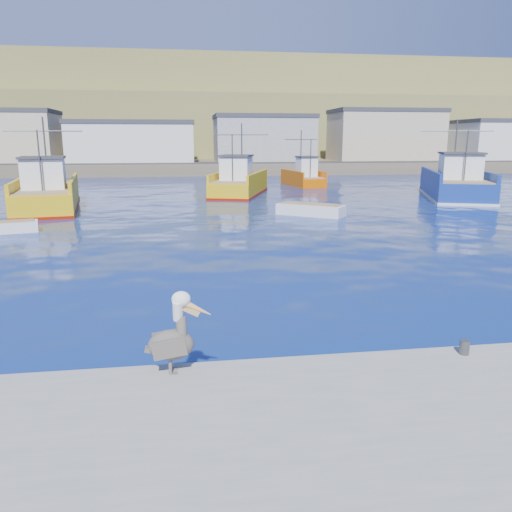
{
  "coord_description": "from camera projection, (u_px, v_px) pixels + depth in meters",
  "views": [
    {
      "loc": [
        -2.67,
        -12.32,
        4.84
      ],
      "look_at": [
        -0.49,
        2.68,
        1.31
      ],
      "focal_mm": 35.0,
      "sensor_mm": 36.0,
      "label": 1
    }
  ],
  "objects": [
    {
      "name": "ground",
      "position": [
        289.0,
        326.0,
        13.35
      ],
      "size": [
        260.0,
        260.0,
        0.0
      ],
      "primitive_type": "plane",
      "color": "#071157",
      "rests_on": "ground"
    },
    {
      "name": "dock_bollards",
      "position": [
        353.0,
        354.0,
        10.01
      ],
      "size": [
        36.2,
        0.2,
        0.3
      ],
      "color": "#4C4C4C",
      "rests_on": "dock"
    },
    {
      "name": "far_shore",
      "position": [
        193.0,
        122.0,
        116.57
      ],
      "size": [
        200.0,
        81.0,
        24.0
      ],
      "color": "brown",
      "rests_on": "ground"
    },
    {
      "name": "trawler_yellow_a",
      "position": [
        48.0,
        194.0,
        35.88
      ],
      "size": [
        5.76,
        12.23,
        6.57
      ],
      "color": "gold",
      "rests_on": "ground"
    },
    {
      "name": "trawler_yellow_b",
      "position": [
        239.0,
        184.0,
        45.35
      ],
      "size": [
        6.65,
        11.03,
        6.4
      ],
      "color": "gold",
      "rests_on": "ground"
    },
    {
      "name": "trawler_blue",
      "position": [
        455.0,
        184.0,
        43.06
      ],
      "size": [
        8.48,
        13.41,
        6.69
      ],
      "color": "navy",
      "rests_on": "ground"
    },
    {
      "name": "boat_orange",
      "position": [
        304.0,
        177.0,
        54.29
      ],
      "size": [
        3.77,
        7.44,
        5.93
      ],
      "color": "#CB5401",
      "rests_on": "ground"
    },
    {
      "name": "skiff_left",
      "position": [
        3.0,
        228.0,
        26.67
      ],
      "size": [
        3.68,
        2.06,
        0.76
      ],
      "color": "silver",
      "rests_on": "ground"
    },
    {
      "name": "skiff_mid",
      "position": [
        311.0,
        211.0,
        32.89
      ],
      "size": [
        4.44,
        3.9,
        0.96
      ],
      "color": "silver",
      "rests_on": "ground"
    },
    {
      "name": "pelican",
      "position": [
        173.0,
        338.0,
        9.45
      ],
      "size": [
        1.3,
        0.54,
        1.6
      ],
      "color": "#595451",
      "rests_on": "dock"
    }
  ]
}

